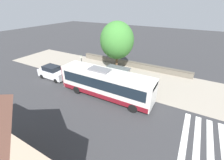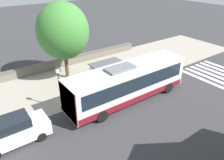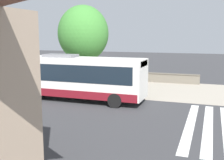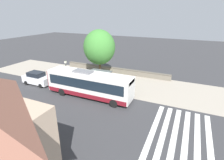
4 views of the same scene
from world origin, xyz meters
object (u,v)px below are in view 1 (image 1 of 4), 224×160
at_px(bus_shelter, 118,71).
at_px(pedestrian, 146,92).
at_px(bus, 106,83).
at_px(parked_car_behind_bus, 53,72).
at_px(shade_tree, 117,41).
at_px(street_lamp_near, 82,65).
at_px(bench, 138,77).

bearing_deg(bus_shelter, pedestrian, 68.96).
xyz_separation_m(bus_shelter, pedestrian, (1.71, 4.46, -1.06)).
bearing_deg(bus, parked_car_behind_bus, -91.93).
bearing_deg(shade_tree, street_lamp_near, -30.11).
bearing_deg(pedestrian, street_lamp_near, -93.30).
bearing_deg(shade_tree, bus_shelter, 30.28).
bearing_deg(bus, bus_shelter, -178.87).
distance_m(pedestrian, bench, 5.01).
height_order(street_lamp_near, parked_car_behind_bus, street_lamp_near).
distance_m(street_lamp_near, parked_car_behind_bus, 4.82).
height_order(pedestrian, bench, pedestrian).
distance_m(bus, parked_car_behind_bus, 9.60).
relative_size(bus, pedestrian, 6.43).
bearing_deg(street_lamp_near, parked_car_behind_bus, -66.10).
xyz_separation_m(bus_shelter, street_lamp_near, (1.15, -5.26, 0.20)).
xyz_separation_m(pedestrian, street_lamp_near, (-0.56, -9.72, 1.26)).
bearing_deg(pedestrian, bench, -150.19).
height_order(street_lamp_near, shade_tree, shade_tree).
bearing_deg(bus_shelter, street_lamp_near, -77.64).
xyz_separation_m(bench, parked_car_behind_bus, (5.63, -11.47, 0.48)).
height_order(bus, pedestrian, bus).
height_order(bus_shelter, street_lamp_near, street_lamp_near).
distance_m(bench, parked_car_behind_bus, 12.79).
bearing_deg(bench, pedestrian, 29.81).
bearing_deg(bench, bus_shelter, -37.31).
distance_m(pedestrian, parked_car_behind_bus, 14.01).
xyz_separation_m(bus, parked_car_behind_bus, (-0.32, -9.56, -0.85)).
xyz_separation_m(bus, pedestrian, (-1.63, 4.39, -0.76)).
relative_size(pedestrian, bench, 1.02).
relative_size(bus_shelter, pedestrian, 1.78).
xyz_separation_m(bus, bus_shelter, (-3.35, -0.07, 0.31)).
height_order(shade_tree, parked_car_behind_bus, shade_tree).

